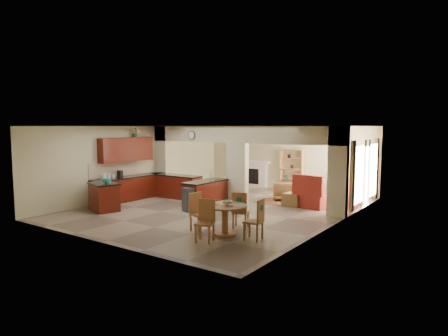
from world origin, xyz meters
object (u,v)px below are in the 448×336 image
Objects in this scene: kitchen_island at (104,197)px; sofa at (349,193)px; dining_table at (225,215)px; armchair at (283,191)px.

kitchen_island is 8.67m from sofa.
dining_table is at bearing 16.02° from kitchen_island.
kitchen_island reaches higher than armchair.
armchair is at bearing 106.51° from sofa.
sofa is at bearing 78.76° from dining_table.
sofa is 3.02× the size of armchair.
kitchen_island is 6.53m from armchair.
kitchen_island is at bearing 178.17° from dining_table.
armchair is (-2.22, -0.88, 0.01)m from sofa.
sofa is at bearing 61.84° from kitchen_island.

